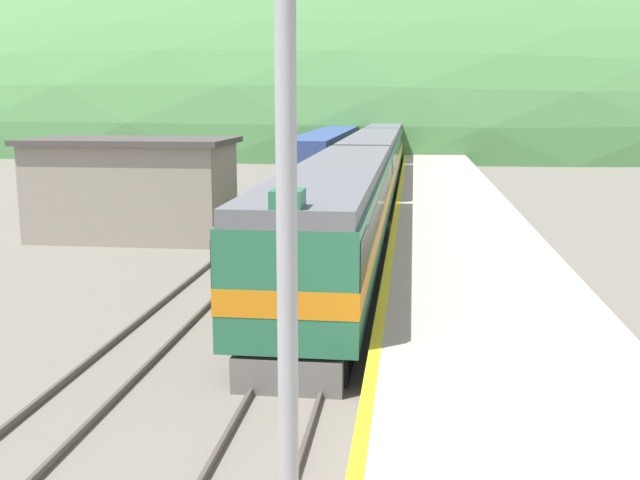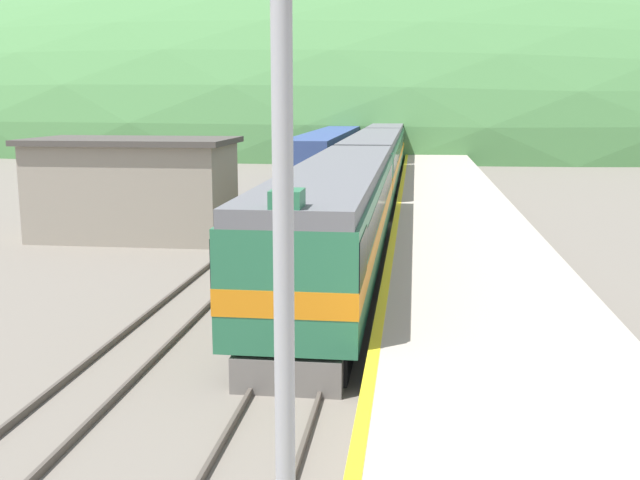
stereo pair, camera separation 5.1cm
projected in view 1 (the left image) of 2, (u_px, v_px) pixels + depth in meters
track_main at (386, 164)px, 69.54m from camera, size 1.52×180.00×0.16m
track_siding at (342, 164)px, 70.04m from camera, size 1.52×180.00×0.16m
platform at (443, 184)px, 49.42m from camera, size 5.59×140.00×1.03m
distant_hills at (398, 138)px, 118.64m from camera, size 225.13×101.31×53.84m
station_shed at (133, 188)px, 32.55m from camera, size 8.75×4.90×4.36m
express_train_lead_car at (337, 217)px, 25.04m from camera, size 3.02×21.32×4.21m
carriage_second at (373, 163)px, 47.14m from camera, size 3.01×21.77×3.85m
carriage_third at (386, 143)px, 69.24m from camera, size 3.01×21.77×3.85m
carriage_fourth at (393, 132)px, 91.33m from camera, size 3.01×21.77×3.85m
siding_train at (338, 148)px, 65.52m from camera, size 2.90×43.04×3.59m
signal_mast_main at (285, 108)px, 6.82m from camera, size 2.20×0.42×8.98m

